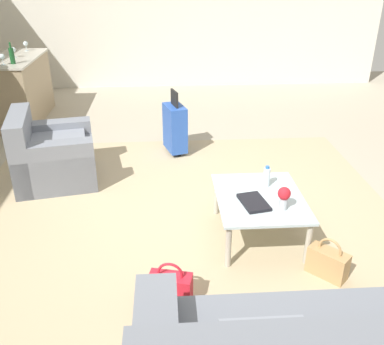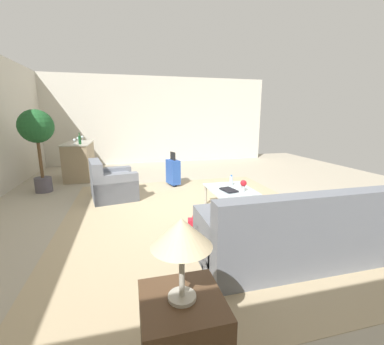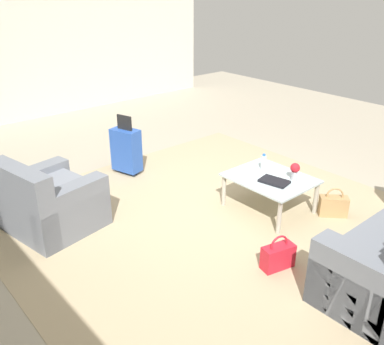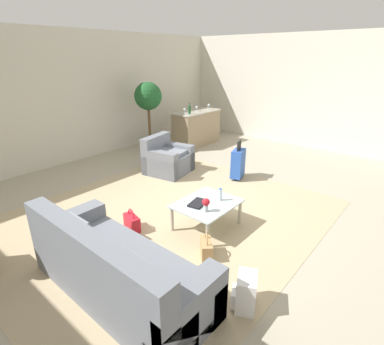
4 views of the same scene
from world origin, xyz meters
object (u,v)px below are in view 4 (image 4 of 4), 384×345
object	(u,v)px
water_bottle	(220,195)
wine_glass_left_of_centre	(197,107)
suitcase_blue	(238,163)
handbag_red	(132,222)
potted_ficus	(148,102)
wine_bottle_green	(190,110)
coffee_table_book	(198,203)
flower_vase	(206,204)
bar_console	(196,127)
wine_glass_right_of_centre	(209,105)
backpack_white	(245,293)
armchair	(166,160)
wine_glass_leftmost	(185,110)
couch	(113,273)
coffee_table	(207,206)
handbag_tan	(206,248)

from	to	relation	value
water_bottle	wine_glass_left_of_centre	distance (m)	4.63
suitcase_blue	handbag_red	size ratio (longest dim) A/B	2.37
potted_ficus	handbag_red	bearing A→B (deg)	-136.23
wine_bottle_green	coffee_table_book	bearing A→B (deg)	-137.60
flower_vase	suitcase_blue	world-z (taller)	suitcase_blue
coffee_table_book	bar_console	xyz separation A→B (m)	(3.62, 3.02, 0.07)
wine_glass_right_of_centre	wine_bottle_green	size ratio (longest dim) A/B	0.51
suitcase_blue	backpack_white	xyz separation A→B (m)	(-3.00, -1.99, -0.16)
backpack_white	bar_console	bearing A→B (deg)	44.27
armchair	wine_glass_leftmost	bearing A→B (deg)	28.63
couch	coffee_table	distance (m)	1.80
coffee_table_book	wine_glass_right_of_centre	distance (m)	5.14
flower_vase	potted_ficus	size ratio (longest dim) A/B	0.11
couch	coffee_table_book	distance (m)	1.69
wine_bottle_green	handbag_red	xyz separation A→B (m)	(-3.85, -2.15, -0.98)
water_bottle	coffee_table_book	xyz separation A→B (m)	(-0.32, 0.18, -0.08)
couch	handbag_red	world-z (taller)	couch
couch	potted_ficus	xyz separation A→B (m)	(4.00, 3.80, 1.04)
bar_console	flower_vase	bearing A→B (deg)	-138.86
armchair	bar_console	world-z (taller)	bar_console
couch	coffee_table_book	world-z (taller)	couch
handbag_red	backpack_white	size ratio (longest dim) A/B	0.89
bar_console	handbag_red	distance (m)	4.88
bar_console	wine_bottle_green	bearing A→B (deg)	-164.25
coffee_table_book	handbag_red	world-z (taller)	coffee_table_book
wine_glass_leftmost	handbag_tan	distance (m)	5.12
coffee_table	potted_ficus	bearing A→B (deg)	59.26
coffee_table	handbag_tan	xyz separation A→B (m)	(-0.59, -0.45, -0.24)
bar_console	wine_bottle_green	xyz separation A→B (m)	(-0.45, -0.13, 0.60)
bar_console	suitcase_blue	distance (m)	2.83
coffee_table	suitcase_blue	size ratio (longest dim) A/B	1.11
coffee_table	coffee_table_book	size ratio (longest dim) A/B	2.96
wine_bottle_green	backpack_white	world-z (taller)	wine_bottle_green
water_bottle	wine_glass_leftmost	bearing A→B (deg)	48.92
handbag_red	backpack_white	world-z (taller)	backpack_white
wine_glass_leftmost	handbag_tan	size ratio (longest dim) A/B	0.43
water_bottle	bar_console	world-z (taller)	bar_console
bar_console	potted_ficus	distance (m)	1.66
wine_glass_left_of_centre	suitcase_blue	world-z (taller)	wine_glass_left_of_centre
armchair	bar_console	distance (m)	2.41
flower_vase	bar_console	distance (m)	4.94
couch	armchair	xyz separation A→B (m)	(3.09, 2.26, -0.02)
handbag_red	potted_ficus	distance (m)	4.34
wine_glass_right_of_centre	potted_ficus	bearing A→B (deg)	160.43
couch	bar_console	bearing A→B (deg)	31.14
wine_glass_right_of_centre	handbag_red	world-z (taller)	wine_glass_right_of_centre
water_bottle	wine_bottle_green	size ratio (longest dim) A/B	0.68
handbag_tan	wine_glass_right_of_centre	bearing A→B (deg)	37.23
water_bottle	handbag_tan	size ratio (longest dim) A/B	0.57
wine_glass_right_of_centre	water_bottle	bearing A→B (deg)	-140.48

